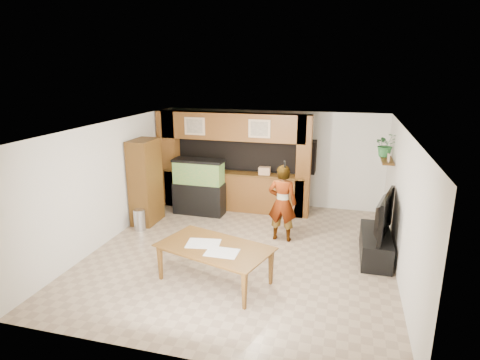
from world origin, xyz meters
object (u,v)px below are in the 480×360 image
(pantry_cabinet, at_px, (146,182))
(aquarium, at_px, (199,187))
(dining_table, at_px, (214,265))
(television, at_px, (378,214))
(person, at_px, (282,203))

(pantry_cabinet, xyz_separation_m, aquarium, (1.04, 0.89, -0.32))
(dining_table, bearing_deg, television, 49.23)
(pantry_cabinet, relative_size, television, 1.43)
(person, relative_size, dining_table, 0.87)
(pantry_cabinet, bearing_deg, television, -6.07)
(television, distance_m, dining_table, 3.39)
(pantry_cabinet, bearing_deg, dining_table, -43.08)
(television, bearing_deg, person, 91.88)
(television, bearing_deg, pantry_cabinet, 96.38)
(dining_table, bearing_deg, person, 85.15)
(television, relative_size, person, 0.84)
(pantry_cabinet, distance_m, dining_table, 3.53)
(pantry_cabinet, height_order, person, pantry_cabinet)
(aquarium, distance_m, television, 4.56)
(pantry_cabinet, height_order, dining_table, pantry_cabinet)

